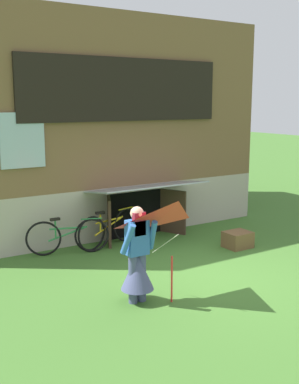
# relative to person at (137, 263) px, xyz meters

# --- Properties ---
(ground_plane) EXTENTS (60.00, 60.00, 0.00)m
(ground_plane) POSITION_rel_person_xyz_m (1.65, 0.30, -0.65)
(ground_plane) COLOR #3D6B28
(log_house) EXTENTS (7.74, 5.59, 5.05)m
(log_house) POSITION_rel_person_xyz_m (1.65, 5.53, 1.88)
(log_house) COLOR #ADA393
(log_house) RESTS_ON ground_plane
(person) EXTENTS (0.61, 0.52, 1.54)m
(person) POSITION_rel_person_xyz_m (0.00, 0.00, 0.00)
(person) COLOR #474C75
(person) RESTS_ON ground_plane
(kite) EXTENTS (1.03, 1.14, 1.54)m
(kite) POSITION_rel_person_xyz_m (0.33, -0.61, 0.60)
(kite) COLOR red
(kite) RESTS_ON ground_plane
(bicycle_yellow) EXTENTS (1.72, 0.52, 0.80)m
(bicycle_yellow) POSITION_rel_person_xyz_m (1.03, 2.91, -0.26)
(bicycle_yellow) COLOR black
(bicycle_yellow) RESTS_ON ground_plane
(bicycle_green) EXTENTS (1.64, 0.59, 0.78)m
(bicycle_green) POSITION_rel_person_xyz_m (0.03, 2.84, -0.27)
(bicycle_green) COLOR black
(bicycle_green) RESTS_ON ground_plane
(wooden_crate) EXTENTS (0.55, 0.47, 0.35)m
(wooden_crate) POSITION_rel_person_xyz_m (3.31, 1.29, -0.47)
(wooden_crate) COLOR brown
(wooden_crate) RESTS_ON ground_plane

